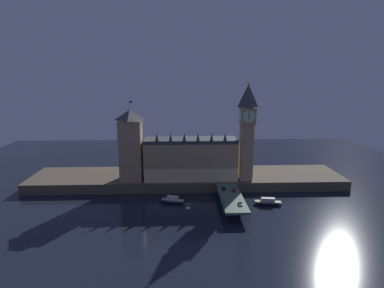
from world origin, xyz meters
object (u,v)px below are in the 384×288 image
(clock_tower, at_px, (247,129))
(street_lamp_near, at_px, (224,199))
(car_southbound_lead, at_px, (240,204))
(pedestrian_near_rail, at_px, (223,201))
(street_lamp_far, at_px, (218,182))
(car_northbound_lead, at_px, (224,188))
(boat_downstream, at_px, (268,202))
(boat_upstream, at_px, (173,201))
(car_southbound_trail, at_px, (234,190))
(victoria_tower, at_px, (131,145))

(clock_tower, distance_m, street_lamp_near, 58.50)
(car_southbound_lead, bearing_deg, pedestrian_near_rail, 154.53)
(street_lamp_far, bearing_deg, car_northbound_lead, -33.46)
(clock_tower, relative_size, car_southbound_lead, 14.07)
(boat_downstream, bearing_deg, car_southbound_lead, -142.97)
(car_northbound_lead, height_order, boat_upstream, car_northbound_lead)
(car_southbound_trail, xyz_separation_m, boat_upstream, (-37.92, -1.98, -5.54))
(clock_tower, bearing_deg, street_lamp_far, -142.19)
(victoria_tower, bearing_deg, clock_tower, -2.32)
(clock_tower, bearing_deg, car_northbound_lead, -133.42)
(car_southbound_trail, distance_m, boat_upstream, 38.38)
(car_northbound_lead, relative_size, pedestrian_near_rail, 2.87)
(street_lamp_near, xyz_separation_m, boat_downstream, (28.97, 17.16, -9.46))
(car_southbound_trail, bearing_deg, boat_upstream, -177.01)
(clock_tower, xyz_separation_m, car_northbound_lead, (-17.16, -18.13, -34.55))
(boat_upstream, bearing_deg, car_southbound_lead, -26.99)
(victoria_tower, xyz_separation_m, street_lamp_far, (56.94, -19.06, -19.96))
(car_northbound_lead, xyz_separation_m, boat_downstream, (25.61, -10.07, -5.62))
(clock_tower, distance_m, car_southbound_lead, 56.39)
(car_southbound_trail, distance_m, street_lamp_near, 25.64)
(clock_tower, xyz_separation_m, pedestrian_near_rail, (-20.11, -38.84, -34.40))
(car_southbound_trail, xyz_separation_m, boat_downstream, (19.70, -6.43, -5.60))
(clock_tower, xyz_separation_m, street_lamp_far, (-20.51, -15.92, -30.96))
(victoria_tower, relative_size, boat_upstream, 3.33)
(car_northbound_lead, bearing_deg, street_lamp_far, 146.54)
(clock_tower, bearing_deg, car_southbound_trail, -117.34)
(car_northbound_lead, xyz_separation_m, pedestrian_near_rail, (-2.95, -20.71, 0.15))
(street_lamp_far, height_order, boat_downstream, street_lamp_far)
(victoria_tower, distance_m, car_northbound_lead, 68.13)
(street_lamp_far, xyz_separation_m, boat_downstream, (28.97, -12.28, -9.22))
(clock_tower, bearing_deg, boat_upstream, -154.22)
(car_southbound_lead, bearing_deg, boat_upstream, 153.01)
(pedestrian_near_rail, relative_size, street_lamp_near, 0.22)
(car_northbound_lead, bearing_deg, car_southbound_lead, -76.67)
(street_lamp_far, distance_m, boat_upstream, 31.09)
(victoria_tower, relative_size, car_southbound_lead, 11.44)
(clock_tower, bearing_deg, victoria_tower, 177.68)
(street_lamp_near, bearing_deg, street_lamp_far, 90.00)
(victoria_tower, xyz_separation_m, boat_downstream, (85.90, -31.34, -29.18))
(street_lamp_near, bearing_deg, clock_tower, 65.66)
(clock_tower, xyz_separation_m, car_southbound_lead, (-11.25, -43.06, -34.61))
(car_southbound_trail, bearing_deg, victoria_tower, 159.38)
(clock_tower, bearing_deg, pedestrian_near_rail, -117.38)
(boat_downstream, bearing_deg, street_lamp_near, -149.36)
(clock_tower, xyz_separation_m, street_lamp_near, (-20.51, -45.36, -30.72))
(boat_downstream, bearing_deg, pedestrian_near_rail, -159.57)
(victoria_tower, bearing_deg, car_southbound_trail, -20.62)
(car_southbound_lead, height_order, boat_downstream, car_southbound_lead)
(victoria_tower, height_order, car_southbound_trail, victoria_tower)
(pedestrian_near_rail, xyz_separation_m, street_lamp_near, (-0.40, -6.52, 3.68))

